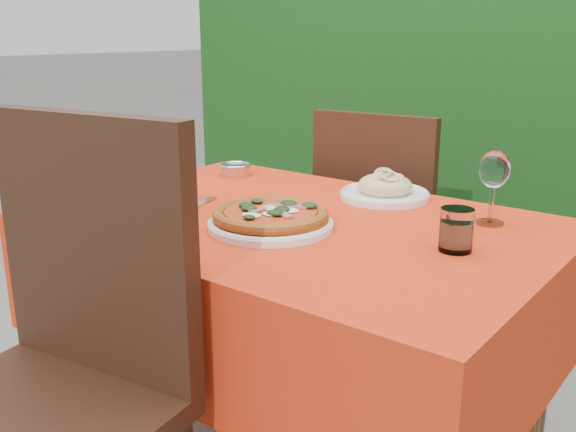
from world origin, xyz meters
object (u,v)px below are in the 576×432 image
Objects in this scene: chair_near at (57,359)px; chair_far at (383,227)px; pizza_plate at (271,218)px; water_glass at (456,232)px; wine_glass at (494,173)px; fork at (194,208)px; steel_ramekin at (236,170)px; pasta_plate at (385,190)px.

chair_far is (-0.04, 1.30, -0.06)m from chair_near.
pizza_plate is (0.13, -0.77, 0.23)m from chair_far.
chair_far is at bearing 129.44° from water_glass.
wine_glass is at bearing 52.85° from chair_near.
wine_glass is (0.52, -0.42, 0.33)m from chair_far.
chair_near is 0.59m from fork.
water_glass is at bearing 15.90° from pizza_plate.
pizza_plate is at bearing -39.62° from steel_ramekin.
chair_near is 5.03× the size of fork.
chair_near reaches higher than fork.
pasta_plate is 0.53m from fork.
chair_near is at bearing 86.38° from chair_far.
water_glass reaches higher than steel_ramekin.
water_glass reaches higher than pasta_plate.
chair_near is at bearing -127.58° from water_glass.
fork is at bearing 73.94° from chair_far.
pizza_plate is 1.33× the size of pasta_plate.
pizza_plate is 0.59m from steel_ramekin.
fork is (-0.68, -0.11, -0.04)m from water_glass.
water_glass is (0.34, -0.30, 0.02)m from pasta_plate.
chair_near is 11.35× the size of water_glass.
chair_far is at bearing 99.34° from pizza_plate.
chair_far is 0.88m from water_glass.
steel_ramekin is at bearing 44.66° from chair_far.
water_glass is 0.90m from steel_ramekin.
steel_ramekin is at bearing 178.33° from wine_glass.
water_glass is at bearing -41.15° from pasta_plate.
chair_near is 1.30m from chair_far.
chair_near reaches higher than pizza_plate.
wine_glass is 1.99× the size of steel_ramekin.
water_glass is (0.50, 0.65, 0.19)m from chair_near.
wine_glass reaches higher than fork.
pasta_plate reaches higher than pizza_plate.
chair_far is 0.80m from fork.
pasta_plate is (0.16, 0.94, 0.17)m from chair_near.
chair_far is 3.83× the size of pasta_plate.
pizza_plate is 0.27m from fork.
chair_near is 0.97m from pasta_plate.
chair_near reaches higher than wine_glass.
fork is (-0.34, -0.40, -0.02)m from pasta_plate.
pasta_plate is at bearing 113.69° from chair_far.
chair_far is at bearing 141.36° from wine_glass.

